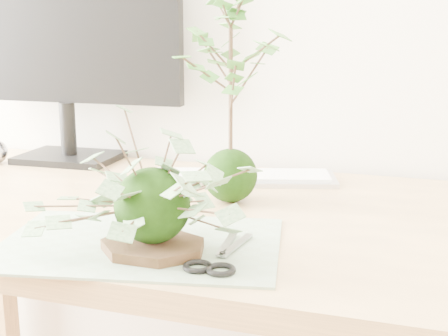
{
  "coord_description": "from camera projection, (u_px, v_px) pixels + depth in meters",
  "views": [
    {
      "loc": [
        0.31,
        0.22,
        1.07
      ],
      "look_at": [
        0.0,
        1.14,
        0.84
      ],
      "focal_mm": 50.0,
      "sensor_mm": 36.0,
      "label": 1
    }
  ],
  "objects": [
    {
      "name": "keyboard",
      "position": [
        236.0,
        177.0,
        1.32
      ],
      "size": [
        0.44,
        0.24,
        0.02
      ],
      "rotation": [
        0.0,
        0.0,
        0.29
      ],
      "color": "#B1B1B9",
      "rests_on": "desk"
    },
    {
      "name": "scissors",
      "position": [
        215.0,
        262.0,
        0.85
      ],
      "size": [
        0.07,
        0.17,
        0.01
      ],
      "rotation": [
        0.0,
        0.0,
        -0.01
      ],
      "color": "gray",
      "rests_on": "cutting_mat"
    },
    {
      "name": "desk",
      "position": [
        225.0,
        256.0,
        1.14
      ],
      "size": [
        1.6,
        0.7,
        0.74
      ],
      "color": "tan",
      "rests_on": "ground_plane"
    },
    {
      "name": "maple_kokedama",
      "position": [
        231.0,
        42.0,
        1.1
      ],
      "size": [
        0.27,
        0.27,
        0.42
      ],
      "rotation": [
        0.0,
        0.0,
        -0.27
      ],
      "color": "black",
      "rests_on": "desk"
    },
    {
      "name": "ivy_kokedama",
      "position": [
        151.0,
        170.0,
        0.88
      ],
      "size": [
        0.38,
        0.38,
        0.22
      ],
      "rotation": [
        0.0,
        0.0,
        -0.3
      ],
      "color": "black",
      "rests_on": "stone_dish"
    },
    {
      "name": "monitor",
      "position": [
        65.0,
        37.0,
        1.46
      ],
      "size": [
        0.58,
        0.18,
        0.51
      ],
      "rotation": [
        0.0,
        0.0,
        0.04
      ],
      "color": "black",
      "rests_on": "desk"
    },
    {
      "name": "stone_dish",
      "position": [
        153.0,
        247.0,
        0.9
      ],
      "size": [
        0.16,
        0.16,
        0.01
      ],
      "primitive_type": "cylinder",
      "rotation": [
        0.0,
        0.0,
        -0.01
      ],
      "color": "black",
      "rests_on": "cutting_mat"
    },
    {
      "name": "cutting_mat",
      "position": [
        140.0,
        244.0,
        0.94
      ],
      "size": [
        0.47,
        0.36,
        0.0
      ],
      "primitive_type": "cube",
      "rotation": [
        0.0,
        0.0,
        0.2
      ],
      "color": "gray",
      "rests_on": "desk"
    }
  ]
}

